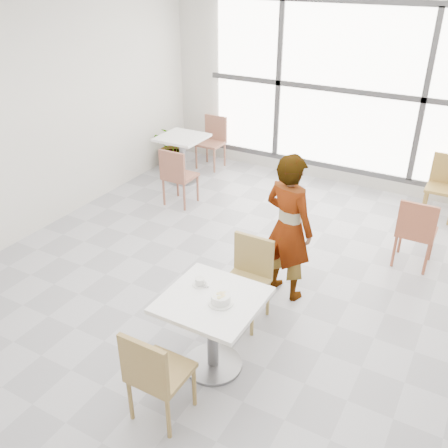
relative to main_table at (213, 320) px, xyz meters
The scene contains 16 objects.
floor 1.24m from the main_table, 106.76° to the left, with size 7.00×7.00×0.00m, color #9E9EA5.
wall_back 4.69m from the main_table, 94.05° to the left, with size 6.00×6.00×0.00m, color silver.
wall_left 3.63m from the main_table, 162.09° to the left, with size 7.00×7.00×0.00m, color silver.
window 4.63m from the main_table, 94.10° to the left, with size 4.60×0.07×2.52m.
main_table is the anchor object (origin of this frame).
chair_near 0.72m from the main_table, 97.03° to the right, with size 0.42×0.42×0.87m.
chair_far 0.80m from the main_table, 94.45° to the left, with size 0.42×0.42×0.87m.
oatmeal_bowl 0.29m from the main_table, 14.18° to the right, with size 0.21×0.21×0.09m.
coffee_cup 0.34m from the main_table, 149.25° to the left, with size 0.16×0.13×0.07m.
person 1.38m from the main_table, 85.28° to the left, with size 0.58×0.38×1.60m, color black.
bg_table_left 4.25m from the main_table, 127.10° to the left, with size 0.70×0.70×0.75m.
bg_chair_left_near 3.33m from the main_table, 129.46° to the left, with size 0.42×0.42×0.87m.
bg_chair_left_far 4.86m from the main_table, 120.51° to the left, with size 0.42×0.42×0.87m.
bg_chair_right_near 2.82m from the main_table, 64.64° to the left, with size 0.42×0.42×0.87m.
bg_chair_right_far 4.34m from the main_table, 72.76° to the left, with size 0.42×0.42×0.87m.
plant_left 4.87m from the main_table, 128.41° to the left, with size 0.67×0.58×0.74m, color #4F7935.
Camera 1 is at (2.03, -3.90, 3.24)m, focal length 39.50 mm.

